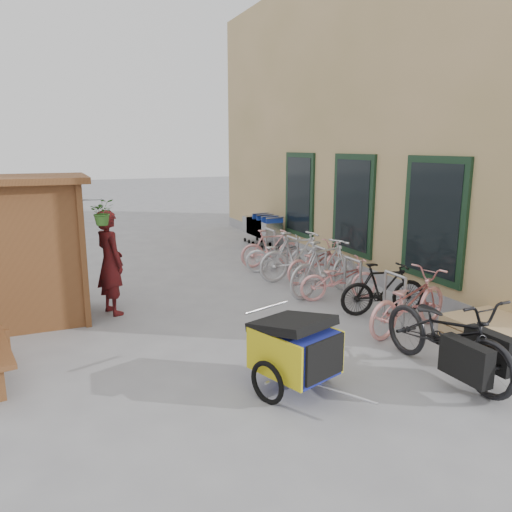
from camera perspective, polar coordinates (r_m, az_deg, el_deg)
name	(u,v)px	position (r m, az deg, el deg)	size (l,w,h in m)	color
ground	(265,346)	(7.43, 1.03, -10.20)	(80.00, 80.00, 0.00)	gray
building	(420,122)	(14.23, 18.28, 14.38)	(6.07, 13.00, 7.00)	tan
kiosk	(14,230)	(8.83, -25.92, 2.67)	(2.49, 1.65, 2.40)	brown
bike_rack	(319,263)	(10.32, 7.24, -0.79)	(0.05, 5.35, 0.86)	#A5A8AD
pallet_stack	(495,335)	(8.02, 25.67, -8.11)	(1.00, 1.20, 0.40)	tan
shopping_carts	(262,227)	(14.56, 0.66, 3.34)	(0.54, 1.80, 0.96)	silver
child_trailer	(295,348)	(6.00, 4.47, -10.39)	(1.08, 1.66, 0.96)	navy
cargo_bike	(448,334)	(6.79, 21.08, -8.35)	(0.81, 2.12, 1.10)	black
person_kiosk	(110,262)	(8.91, -16.32, -0.72)	(0.66, 0.43, 1.82)	maroon
bike_0	(408,302)	(8.17, 17.03, -5.00)	(0.65, 1.85, 0.97)	pink
bike_1	(383,289)	(8.87, 14.35, -3.65)	(0.43, 1.53, 0.92)	black
bike_2	(339,279)	(9.57, 9.46, -2.61)	(0.54, 1.54, 0.81)	pink
bike_3	(325,267)	(9.79, 7.86, -1.31)	(0.52, 1.84, 1.11)	silver
bike_4	(316,262)	(10.83, 6.89, -0.65)	(0.56, 1.62, 0.85)	pink
bike_5	(297,256)	(10.84, 4.68, 0.04)	(0.51, 1.80, 1.08)	silver
bike_6	(280,254)	(11.56, 2.71, 0.22)	(0.55, 1.59, 0.83)	silver
bike_7	(271,248)	(12.04, 1.73, 0.92)	(0.43, 1.52, 0.91)	pink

